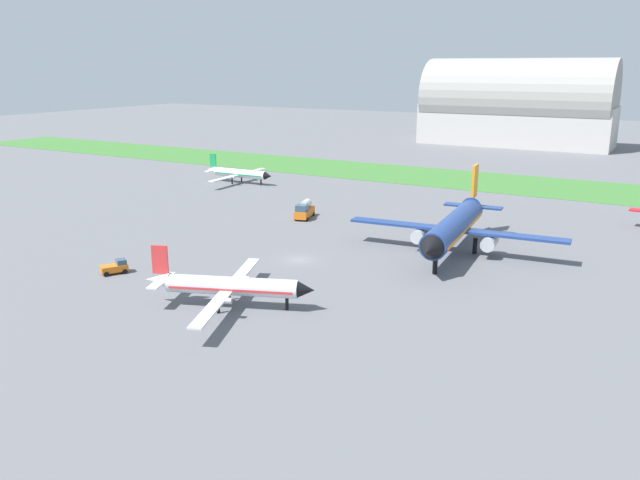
{
  "coord_description": "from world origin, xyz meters",
  "views": [
    {
      "loc": [
        48.29,
        -77.99,
        28.29
      ],
      "look_at": [
        2.54,
        1.85,
        3.0
      ],
      "focal_mm": 35.75,
      "sensor_mm": 36.0,
      "label": 1
    }
  ],
  "objects_px": {
    "airplane_taxiing_turboprop": "(239,173)",
    "airplane_foreground_turboprop": "(229,286)",
    "airplane_midfield_jet": "(455,226)",
    "pushback_tug_near_gate": "(115,267)",
    "fuel_truck_midfield": "(304,210)"
  },
  "relations": [
    {
      "from": "airplane_midfield_jet",
      "to": "airplane_foreground_turboprop",
      "type": "relative_size",
      "value": 1.44
    },
    {
      "from": "pushback_tug_near_gate",
      "to": "fuel_truck_midfield",
      "type": "bearing_deg",
      "value": 23.34
    },
    {
      "from": "airplane_taxiing_turboprop",
      "to": "airplane_foreground_turboprop",
      "type": "height_order",
      "value": "airplane_foreground_turboprop"
    },
    {
      "from": "airplane_taxiing_turboprop",
      "to": "pushback_tug_near_gate",
      "type": "bearing_deg",
      "value": -68.53
    },
    {
      "from": "airplane_foreground_turboprop",
      "to": "pushback_tug_near_gate",
      "type": "xyz_separation_m",
      "value": [
        -21.8,
        2.29,
        -1.78
      ]
    },
    {
      "from": "airplane_taxiing_turboprop",
      "to": "fuel_truck_midfield",
      "type": "bearing_deg",
      "value": -37.15
    },
    {
      "from": "pushback_tug_near_gate",
      "to": "fuel_truck_midfield",
      "type": "relative_size",
      "value": 0.58
    },
    {
      "from": "airplane_taxiing_turboprop",
      "to": "airplane_midfield_jet",
      "type": "relative_size",
      "value": 0.67
    },
    {
      "from": "airplane_midfield_jet",
      "to": "airplane_taxiing_turboprop",
      "type": "bearing_deg",
      "value": -121.44
    },
    {
      "from": "airplane_foreground_turboprop",
      "to": "pushback_tug_near_gate",
      "type": "distance_m",
      "value": 22.0
    },
    {
      "from": "airplane_foreground_turboprop",
      "to": "fuel_truck_midfield",
      "type": "xyz_separation_m",
      "value": [
        -16.2,
        44.34,
        -1.11
      ]
    },
    {
      "from": "airplane_taxiing_turboprop",
      "to": "airplane_foreground_turboprop",
      "type": "bearing_deg",
      "value": -55.44
    },
    {
      "from": "airplane_midfield_jet",
      "to": "airplane_foreground_turboprop",
      "type": "xyz_separation_m",
      "value": [
        -16.22,
        -35.78,
        -1.62
      ]
    },
    {
      "from": "fuel_truck_midfield",
      "to": "airplane_foreground_turboprop",
      "type": "bearing_deg",
      "value": 4.69
    },
    {
      "from": "airplane_foreground_turboprop",
      "to": "pushback_tug_near_gate",
      "type": "relative_size",
      "value": 5.85
    }
  ]
}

